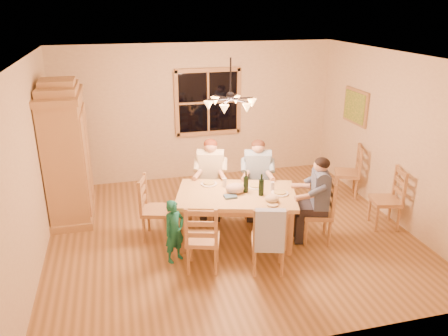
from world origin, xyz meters
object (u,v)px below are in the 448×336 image
object	(u,v)px
child	(174,231)
wine_bottle_a	(246,182)
dining_table	(236,200)
chair_spare_front	(384,209)
adult_slate_man	(319,189)
chair_near_right	(268,250)
chair_end_left	(157,219)
chair_end_right	(316,222)
wine_bottle_b	(261,185)
chair_spare_back	(346,181)
chandelier	(230,102)
chair_far_right	(257,198)
chair_near_left	(203,249)
adult_plaid_man	(258,169)
adult_woman	(211,168)
armoire	(67,156)
chair_far_left	(211,198)

from	to	relation	value
child	wine_bottle_a	bearing A→B (deg)	-14.47
dining_table	chair_spare_front	world-z (taller)	chair_spare_front
dining_table	adult_slate_man	size ratio (longest dim) A/B	2.25
chair_near_right	chair_end_left	xyz separation A→B (m)	(-1.35, 1.25, 0.00)
chair_end_right	wine_bottle_b	world-z (taller)	wine_bottle_b
chair_end_right	child	bearing A→B (deg)	107.11
chair_spare_front	chair_spare_back	distance (m)	1.23
chandelier	chair_far_right	distance (m)	1.93
chair_near_left	chair_spare_back	size ratio (longest dim) A/B	1.00
chair_near_left	wine_bottle_b	bearing A→B (deg)	43.88
chair_spare_front	adult_slate_man	bearing A→B (deg)	109.72
dining_table	chair_far_right	xyz separation A→B (m)	(0.56, 0.69, -0.35)
adult_slate_man	chair_end_right	bearing A→B (deg)	0.00
chair_end_right	chair_spare_front	xyz separation A→B (m)	(1.25, 0.14, 0.00)
adult_plaid_man	wine_bottle_a	size ratio (longest dim) A/B	2.65
chandelier	chair_end_left	world-z (taller)	chandelier
chair_end_right	child	size ratio (longest dim) A/B	1.08
chair_far_right	chair_end_right	world-z (taller)	same
adult_plaid_man	adult_slate_man	size ratio (longest dim) A/B	1.00
child	chair_spare_front	xyz separation A→B (m)	(3.40, 0.17, -0.15)
chair_near_left	chair_end_left	xyz separation A→B (m)	(-0.51, 1.01, 0.00)
chandelier	wine_bottle_a	bearing A→B (deg)	-48.51
chair_near_right	adult_plaid_man	world-z (taller)	adult_plaid_man
chair_near_right	adult_slate_man	size ratio (longest dim) A/B	1.13
dining_table	chair_spare_front	xyz separation A→B (m)	(2.41, -0.20, -0.35)
chair_far_right	adult_woman	world-z (taller)	adult_woman
chair_near_left	chair_spare_front	world-z (taller)	same
chair_end_left	chair_end_right	world-z (taller)	same
armoire	chair_end_right	bearing A→B (deg)	-26.75
chair_end_right	wine_bottle_a	size ratio (longest dim) A/B	3.00
child	adult_woman	bearing A→B (deg)	25.01
chair_far_right	wine_bottle_a	xyz separation A→B (m)	(-0.41, -0.68, 0.62)
adult_slate_man	chair_far_left	bearing A→B (deg)	63.43
wine_bottle_b	chair_spare_back	size ratio (longest dim) A/B	0.33
dining_table	wine_bottle_b	bearing A→B (deg)	-24.85
dining_table	chair_near_right	distance (m)	1.00
chair_end_right	chair_spare_back	distance (m)	1.86
child	chair_far_left	bearing A→B (deg)	25.01
chair_end_right	child	distance (m)	2.15
dining_table	wine_bottle_b	size ratio (longest dim) A/B	5.97
chair_far_right	chair_near_left	size ratio (longest dim) A/B	1.00
chair_end_right	chair_far_left	bearing A→B (deg)	63.43
adult_slate_man	chair_spare_front	xyz separation A→B (m)	(1.25, 0.14, -0.54)
chair_spare_front	wine_bottle_b	bearing A→B (deg)	102.05
chandelier	chair_spare_front	xyz separation A→B (m)	(2.45, -0.42, -1.77)
chair_far_right	wine_bottle_b	world-z (taller)	wine_bottle_b
chair_end_right	wine_bottle_a	bearing A→B (deg)	87.23
chair_near_left	child	size ratio (longest dim) A/B	1.08
chair_far_left	chair_spare_back	bearing A→B (deg)	-161.05
wine_bottle_a	chair_spare_front	world-z (taller)	wine_bottle_a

